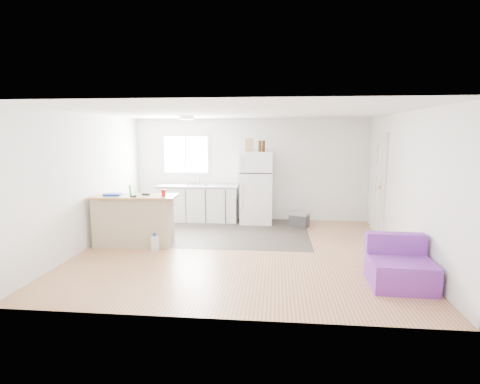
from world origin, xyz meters
name	(u,v)px	position (x,y,z in m)	size (l,w,h in m)	color
room	(240,183)	(0.00, 0.00, 1.20)	(5.51, 5.01, 2.41)	#92613D
vinyl_zone	(212,231)	(-0.73, 1.25, 0.00)	(4.05, 2.50, 0.00)	#362F28
window	(186,155)	(-1.55, 2.49, 1.55)	(1.18, 0.06, 0.98)	white
interior_door	(378,184)	(2.72, 1.55, 1.02)	(0.11, 0.92, 2.10)	white
ceiling_fixture	(187,118)	(-1.20, 1.20, 2.36)	(0.30, 0.30, 0.07)	white
kitchen_cabinets	(198,203)	(-1.21, 2.20, 0.43)	(1.91, 0.62, 1.12)	white
peninsula	(134,220)	(-1.97, 0.12, 0.47)	(1.55, 0.67, 0.93)	tan
refrigerator	(256,188)	(0.17, 2.14, 0.82)	(0.74, 0.70, 1.64)	white
cooler	(299,219)	(1.14, 1.84, 0.16)	(0.49, 0.43, 0.32)	#323134
purple_seat	(399,268)	(2.30, -1.31, 0.24)	(0.82, 0.78, 0.66)	purple
cleaner_jug	(155,243)	(-1.50, -0.14, 0.14)	(0.17, 0.15, 0.31)	silver
mop	(128,235)	(-2.03, 0.00, 0.23)	(0.21, 0.33, 1.16)	green
red_cup	(163,193)	(-1.39, 0.10, 0.99)	(0.08, 0.08, 0.12)	#B8140B
blue_tray	(113,194)	(-2.33, 0.09, 0.95)	(0.30, 0.22, 0.04)	#1431C1
tool_a	(146,194)	(-1.75, 0.19, 0.95)	(0.14, 0.05, 0.03)	black
tool_b	(134,196)	(-1.90, -0.03, 0.95)	(0.10, 0.04, 0.03)	black
cardboard_box	(249,145)	(0.00, 2.07, 1.79)	(0.20, 0.10, 0.30)	tan
bottle_left	(260,146)	(0.25, 2.05, 1.77)	(0.07, 0.07, 0.25)	#371E0A
bottle_right	(264,146)	(0.33, 2.08, 1.77)	(0.07, 0.07, 0.25)	#371E0A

